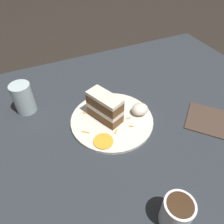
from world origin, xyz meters
TOP-DOWN VIEW (x-y plane):
  - ground_plane at (0.00, 0.00)m, footprint 6.00×6.00m
  - dining_table at (0.00, 0.00)m, footprint 1.37×0.95m
  - plate at (-0.02, -0.00)m, footprint 0.29×0.29m
  - cake_slice at (-0.04, 0.02)m, footprint 0.10×0.13m
  - cream_dollop at (0.08, -0.01)m, footprint 0.06×0.05m
  - orange_garnish at (-0.09, -0.08)m, footprint 0.06×0.06m
  - carrot_shreds_scatter at (-0.02, 0.03)m, footprint 0.19×0.19m
  - drinking_glass at (-0.28, 0.18)m, footprint 0.07×0.07m
  - coffee_mug at (-0.03, -0.36)m, footprint 0.07×0.07m
  - menu_card at (0.32, -0.17)m, footprint 0.27×0.28m

SIDE VIEW (x-z plane):
  - ground_plane at x=0.00m, z-range 0.00..0.00m
  - dining_table at x=0.00m, z-range 0.00..0.03m
  - menu_card at x=0.32m, z-range 0.03..0.03m
  - plate at x=-0.02m, z-range 0.03..0.04m
  - carrot_shreds_scatter at x=-0.02m, z-range 0.04..0.04m
  - orange_garnish at x=-0.09m, z-range 0.04..0.04m
  - cream_dollop at x=0.08m, z-range 0.04..0.07m
  - coffee_mug at x=-0.03m, z-range 0.03..0.12m
  - drinking_glass at x=-0.28m, z-range 0.02..0.13m
  - cake_slice at x=-0.04m, z-range 0.04..0.14m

